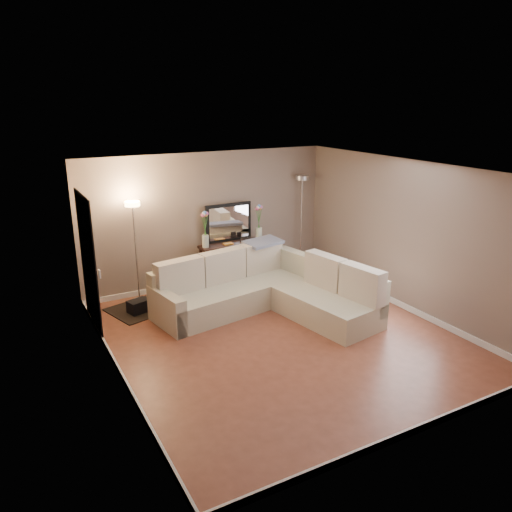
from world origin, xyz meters
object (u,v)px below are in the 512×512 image
console_table (230,262)px  floor_lamp_unlit (302,204)px  sectional_sofa (265,290)px  floor_lamp_lit (134,232)px

console_table → floor_lamp_unlit: (1.75, 0.13, 0.96)m
floor_lamp_unlit → sectional_sofa: bearing=-138.4°
sectional_sofa → floor_lamp_unlit: bearing=41.6°
floor_lamp_lit → floor_lamp_unlit: size_ratio=0.91×
sectional_sofa → floor_lamp_lit: 2.52m
sectional_sofa → console_table: size_ratio=2.36×
console_table → floor_lamp_unlit: floor_lamp_unlit is taller
floor_lamp_lit → floor_lamp_unlit: (3.58, 0.09, 0.13)m
sectional_sofa → floor_lamp_unlit: (1.75, 1.55, 1.07)m
console_table → floor_lamp_lit: floor_lamp_lit is taller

